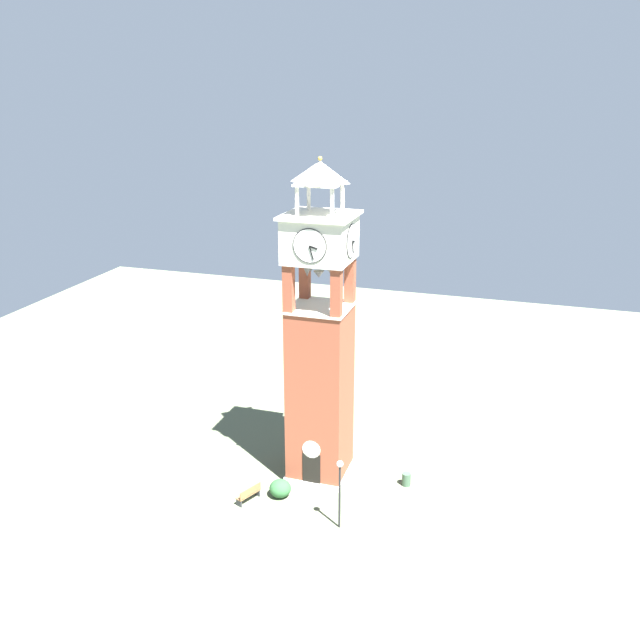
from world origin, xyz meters
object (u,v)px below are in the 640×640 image
(lamp_post, at_px, (340,482))
(trash_bin, at_px, (406,479))
(clock_tower, at_px, (320,354))
(park_bench, at_px, (249,494))

(lamp_post, relative_size, trash_bin, 5.08)
(clock_tower, bearing_deg, trash_bin, 3.42)
(clock_tower, bearing_deg, lamp_post, -61.41)
(lamp_post, bearing_deg, trash_bin, 63.00)
(park_bench, relative_size, lamp_post, 0.40)
(park_bench, bearing_deg, lamp_post, -7.87)
(clock_tower, distance_m, park_bench, 9.00)
(park_bench, distance_m, trash_bin, 9.37)
(trash_bin, bearing_deg, park_bench, -151.89)
(park_bench, height_order, lamp_post, lamp_post)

